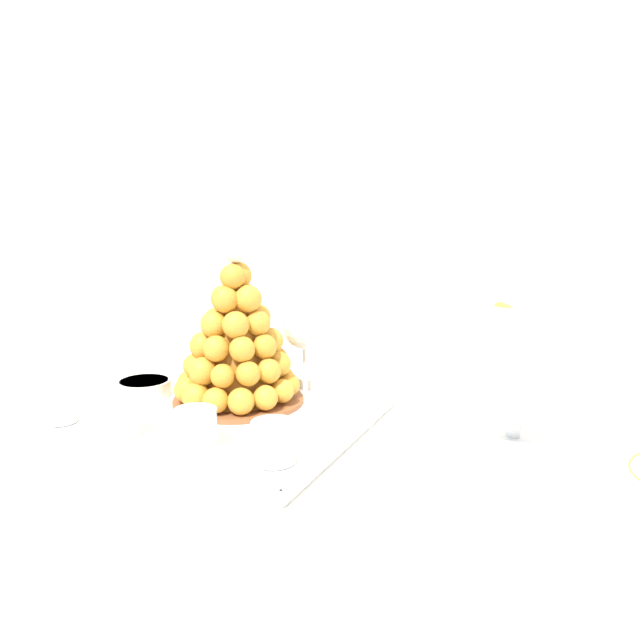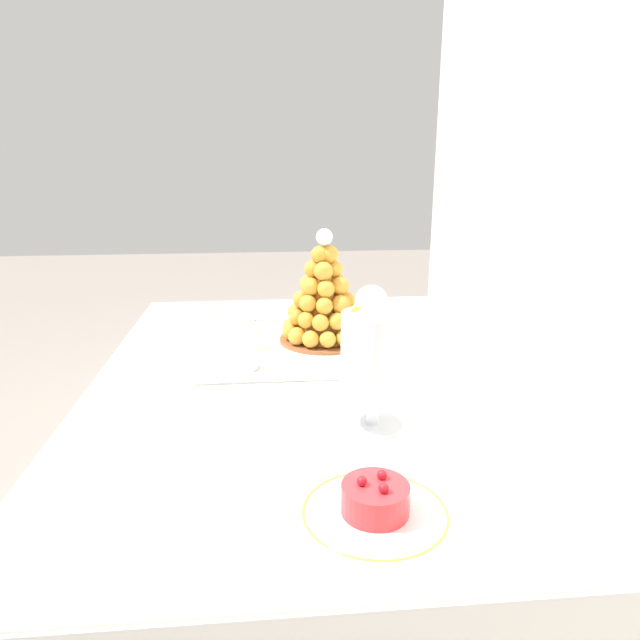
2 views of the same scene
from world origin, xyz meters
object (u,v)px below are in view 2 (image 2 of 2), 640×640
at_px(macaron_goblet, 373,358).
at_px(dessert_cup_left, 247,312).
at_px(dessert_cup_centre, 245,339).
at_px(fruit_tart_plate, 375,506).
at_px(croquembouche, 324,300).
at_px(creme_brulee_ramekin, 305,316).
at_px(serving_tray, 289,341).
at_px(wine_glass, 371,303).
at_px(dessert_cup_mid_left, 244,326).
at_px(dessert_cup_mid_right, 244,357).

bearing_deg(macaron_goblet, dessert_cup_left, -160.34).
height_order(dessert_cup_left, dessert_cup_centre, dessert_cup_centre).
bearing_deg(dessert_cup_centre, dessert_cup_left, -179.80).
height_order(dessert_cup_left, fruit_tart_plate, fruit_tart_plate).
relative_size(croquembouche, dessert_cup_left, 5.73).
distance_m(croquembouche, creme_brulee_ramekin, 0.20).
bearing_deg(serving_tray, creme_brulee_ramekin, 161.85).
bearing_deg(dessert_cup_left, macaron_goblet, 19.66).
height_order(dessert_cup_left, wine_glass, wine_glass).
height_order(macaron_goblet, wine_glass, macaron_goblet).
bearing_deg(dessert_cup_mid_left, dessert_cup_left, 177.31).
bearing_deg(creme_brulee_ramekin, serving_tray, -18.15).
bearing_deg(macaron_goblet, croquembouche, -175.22).
bearing_deg(creme_brulee_ramekin, macaron_goblet, 6.65).
relative_size(dessert_cup_left, macaron_goblet, 0.22).
relative_size(dessert_cup_left, fruit_tart_plate, 0.24).
xyz_separation_m(dessert_cup_left, wine_glass, (0.29, 0.30, 0.09)).
relative_size(dessert_cup_mid_right, fruit_tart_plate, 0.30).
relative_size(dessert_cup_mid_left, macaron_goblet, 0.25).
bearing_deg(wine_glass, dessert_cup_mid_left, -116.41).
bearing_deg(serving_tray, dessert_cup_centre, -58.96).
bearing_deg(croquembouche, dessert_cup_centre, -75.44).
xyz_separation_m(croquembouche, creme_brulee_ramekin, (-0.17, -0.04, -0.09)).
xyz_separation_m(serving_tray, dessert_cup_centre, (0.07, -0.11, 0.03)).
bearing_deg(creme_brulee_ramekin, fruit_tart_plate, 2.06).
bearing_deg(fruit_tart_plate, dessert_cup_left, -167.99).
bearing_deg(dessert_cup_centre, croquembouche, 104.56).
bearing_deg(creme_brulee_ramekin, croquembouche, 11.48).
height_order(dessert_cup_mid_left, wine_glass, wine_glass).
height_order(croquembouche, dessert_cup_left, croquembouche).
distance_m(dessert_cup_left, macaron_goblet, 0.72).
relative_size(dessert_cup_centre, dessert_cup_mid_right, 1.00).
height_order(dessert_cup_left, creme_brulee_ramekin, dessert_cup_left).
bearing_deg(macaron_goblet, wine_glass, 170.17).
distance_m(dessert_cup_centre, creme_brulee_ramekin, 0.28).
relative_size(croquembouche, fruit_tart_plate, 1.40).
xyz_separation_m(dessert_cup_mid_left, dessert_cup_centre, (0.13, 0.01, 0.01)).
bearing_deg(macaron_goblet, creme_brulee_ramekin, -173.35).
height_order(dessert_cup_mid_left, fruit_tart_plate, fruit_tart_plate).
relative_size(dessert_cup_centre, fruit_tart_plate, 0.30).
bearing_deg(fruit_tart_plate, dessert_cup_mid_left, -165.66).
distance_m(serving_tray, dessert_cup_left, 0.22).
height_order(dessert_cup_centre, dessert_cup_mid_right, same).
xyz_separation_m(dessert_cup_centre, wine_glass, (0.03, 0.30, 0.09)).
bearing_deg(dessert_cup_mid_left, wine_glass, 63.59).
bearing_deg(dessert_cup_left, dessert_cup_centre, 0.20).
bearing_deg(macaron_goblet, dessert_cup_mid_right, -140.39).
xyz_separation_m(serving_tray, creme_brulee_ramekin, (-0.16, 0.05, 0.02)).
distance_m(dessert_cup_mid_left, dessert_cup_centre, 0.13).
xyz_separation_m(dessert_cup_mid_right, macaron_goblet, (0.28, 0.24, 0.09)).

